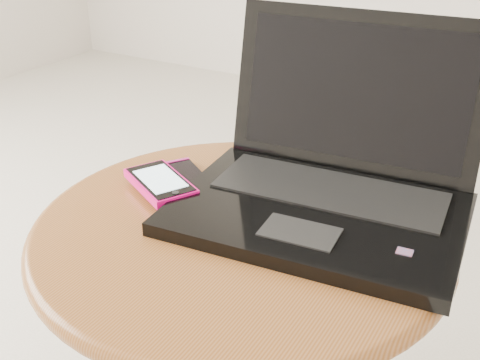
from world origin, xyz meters
The scene contains 4 objects.
table centered at (0.09, 0.07, 0.37)m, with size 0.59×0.59×0.47m.
laptop centered at (0.17, 0.18, 0.52)m, with size 0.42×0.37×0.26m.
phone_black centered at (-0.06, 0.14, 0.48)m, with size 0.14×0.12×0.01m.
phone_pink centered at (-0.06, 0.09, 0.49)m, with size 0.14×0.12×0.02m.
Camera 1 is at (0.45, -0.57, 0.91)m, focal length 45.59 mm.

